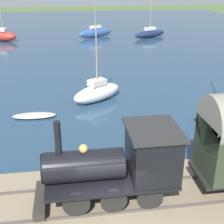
{
  "coord_description": "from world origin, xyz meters",
  "views": [
    {
      "loc": [
        -9.58,
        1.35,
        8.99
      ],
      "look_at": [
        7.55,
        -1.12,
        1.46
      ],
      "focal_mm": 50.0,
      "sensor_mm": 36.0,
      "label": 1
    }
  ],
  "objects_px": {
    "sailboat_navy": "(150,33)",
    "rowboat_near_shore": "(34,116)",
    "steam_locomotive": "(123,161)",
    "sailboat_red": "(3,36)",
    "sailboat_blue": "(96,32)",
    "rowboat_off_pier": "(167,133)",
    "sailboat_white": "(97,92)"
  },
  "relations": [
    {
      "from": "sailboat_blue",
      "to": "sailboat_red",
      "type": "bearing_deg",
      "value": 64.84
    },
    {
      "from": "rowboat_near_shore",
      "to": "rowboat_off_pier",
      "type": "height_order",
      "value": "rowboat_off_pier"
    },
    {
      "from": "sailboat_blue",
      "to": "rowboat_off_pier",
      "type": "height_order",
      "value": "sailboat_blue"
    },
    {
      "from": "sailboat_white",
      "to": "rowboat_near_shore",
      "type": "distance_m",
      "value": 5.33
    },
    {
      "from": "rowboat_near_shore",
      "to": "rowboat_off_pier",
      "type": "distance_m",
      "value": 9.18
    },
    {
      "from": "rowboat_near_shore",
      "to": "sailboat_navy",
      "type": "bearing_deg",
      "value": -27.11
    },
    {
      "from": "sailboat_white",
      "to": "steam_locomotive",
      "type": "bearing_deg",
      "value": 144.98
    },
    {
      "from": "rowboat_near_shore",
      "to": "steam_locomotive",
      "type": "bearing_deg",
      "value": -154.48
    },
    {
      "from": "rowboat_off_pier",
      "to": "sailboat_blue",
      "type": "bearing_deg",
      "value": 22.58
    },
    {
      "from": "sailboat_blue",
      "to": "rowboat_near_shore",
      "type": "height_order",
      "value": "sailboat_blue"
    },
    {
      "from": "sailboat_red",
      "to": "sailboat_blue",
      "type": "distance_m",
      "value": 14.17
    },
    {
      "from": "rowboat_off_pier",
      "to": "sailboat_navy",
      "type": "bearing_deg",
      "value": 8.03
    },
    {
      "from": "steam_locomotive",
      "to": "sailboat_blue",
      "type": "distance_m",
      "value": 40.67
    },
    {
      "from": "sailboat_white",
      "to": "sailboat_navy",
      "type": "bearing_deg",
      "value": -56.83
    },
    {
      "from": "sailboat_red",
      "to": "sailboat_blue",
      "type": "relative_size",
      "value": 0.9
    },
    {
      "from": "sailboat_blue",
      "to": "sailboat_navy",
      "type": "height_order",
      "value": "sailboat_blue"
    },
    {
      "from": "sailboat_red",
      "to": "sailboat_blue",
      "type": "bearing_deg",
      "value": -62.34
    },
    {
      "from": "steam_locomotive",
      "to": "rowboat_off_pier",
      "type": "height_order",
      "value": "steam_locomotive"
    },
    {
      "from": "sailboat_red",
      "to": "rowboat_near_shore",
      "type": "relative_size",
      "value": 2.46
    },
    {
      "from": "steam_locomotive",
      "to": "sailboat_blue",
      "type": "relative_size",
      "value": 0.7
    },
    {
      "from": "steam_locomotive",
      "to": "sailboat_red",
      "type": "xyz_separation_m",
      "value": [
        39.19,
        11.38,
        -1.49
      ]
    },
    {
      "from": "steam_locomotive",
      "to": "sailboat_blue",
      "type": "xyz_separation_m",
      "value": [
        40.55,
        -2.73,
        -1.52
      ]
    },
    {
      "from": "steam_locomotive",
      "to": "sailboat_red",
      "type": "relative_size",
      "value": 0.78
    },
    {
      "from": "steam_locomotive",
      "to": "rowboat_off_pier",
      "type": "relative_size",
      "value": 2.67
    },
    {
      "from": "sailboat_navy",
      "to": "rowboat_near_shore",
      "type": "distance_m",
      "value": 33.18
    },
    {
      "from": "sailboat_red",
      "to": "sailboat_white",
      "type": "bearing_deg",
      "value": -134.46
    },
    {
      "from": "rowboat_near_shore",
      "to": "sailboat_blue",
      "type": "bearing_deg",
      "value": -11.9
    },
    {
      "from": "sailboat_blue",
      "to": "sailboat_white",
      "type": "xyz_separation_m",
      "value": [
        -28.11,
        2.54,
        -0.06
      ]
    },
    {
      "from": "sailboat_blue",
      "to": "sailboat_white",
      "type": "distance_m",
      "value": 28.22
    },
    {
      "from": "rowboat_near_shore",
      "to": "rowboat_off_pier",
      "type": "relative_size",
      "value": 1.39
    },
    {
      "from": "steam_locomotive",
      "to": "sailboat_navy",
      "type": "relative_size",
      "value": 0.88
    },
    {
      "from": "sailboat_red",
      "to": "sailboat_navy",
      "type": "height_order",
      "value": "sailboat_red"
    }
  ]
}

